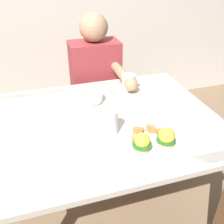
# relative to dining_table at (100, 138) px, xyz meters

# --- Properties ---
(ground_plane) EXTENTS (6.00, 6.00, 0.00)m
(ground_plane) POSITION_rel_dining_table_xyz_m (0.00, 0.00, -0.63)
(ground_plane) COLOR #7F664C
(dining_table) EXTENTS (1.20, 0.90, 0.74)m
(dining_table) POSITION_rel_dining_table_xyz_m (0.00, 0.00, 0.00)
(dining_table) COLOR silver
(dining_table) RESTS_ON ground_plane
(eggs_benedict_plate) EXTENTS (0.27, 0.27, 0.09)m
(eggs_benedict_plate) POSITION_rel_dining_table_xyz_m (0.17, -0.27, 0.13)
(eggs_benedict_plate) COLOR white
(eggs_benedict_plate) RESTS_ON dining_table
(fruit_bowl) EXTENTS (0.12, 0.12, 0.06)m
(fruit_bowl) POSITION_rel_dining_table_xyz_m (0.02, 0.20, 0.14)
(fruit_bowl) COLOR white
(fruit_bowl) RESTS_ON dining_table
(coffee_mug) EXTENTS (0.11, 0.08, 0.09)m
(coffee_mug) POSITION_rel_dining_table_xyz_m (0.26, 0.29, 0.16)
(coffee_mug) COLOR white
(coffee_mug) RESTS_ON dining_table
(fork) EXTENTS (0.02, 0.16, 0.00)m
(fork) POSITION_rel_dining_table_xyz_m (-0.21, -0.12, 0.11)
(fork) COLOR silver
(fork) RESTS_ON dining_table
(water_glass_near) EXTENTS (0.07, 0.07, 0.12)m
(water_glass_near) POSITION_rel_dining_table_xyz_m (0.03, -0.11, 0.16)
(water_glass_near) COLOR silver
(water_glass_near) RESTS_ON dining_table
(diner_person) EXTENTS (0.34, 0.54, 1.14)m
(diner_person) POSITION_rel_dining_table_xyz_m (0.14, 0.60, 0.02)
(diner_person) COLOR #33333D
(diner_person) RESTS_ON ground_plane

